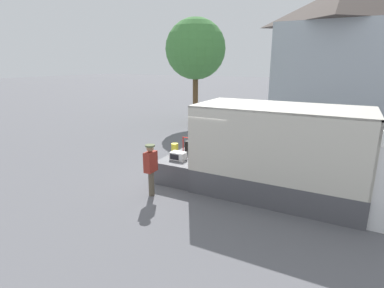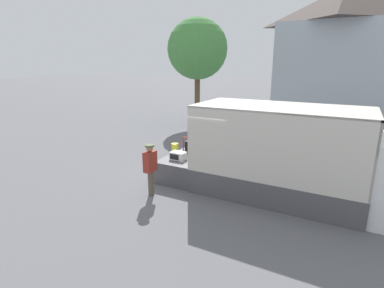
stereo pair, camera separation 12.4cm
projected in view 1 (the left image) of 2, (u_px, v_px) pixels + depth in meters
name	position (u px, v px, depth m)	size (l,w,h in m)	color
ground_plane	(204.00, 180.00, 10.76)	(160.00, 160.00, 0.00)	slate
box_truck	(332.00, 176.00, 8.68)	(6.98, 2.43, 2.82)	white
tailgate_deck	(187.00, 166.00, 10.98)	(1.40, 2.31, 0.78)	#4C4C51
microwave	(178.00, 156.00, 10.46)	(0.54, 0.36, 0.28)	white
portable_generator	(193.00, 147.00, 11.20)	(0.59, 0.51, 0.65)	black
orange_bucket	(175.00, 149.00, 11.06)	(0.26, 0.26, 0.41)	yellow
worker_person	(151.00, 165.00, 9.23)	(0.30, 0.44, 1.66)	brown
house_backdrop	(335.00, 56.00, 20.52)	(7.65, 6.70, 8.87)	#A8B2BC
street_tree	(196.00, 49.00, 19.44)	(3.92, 3.92, 6.89)	brown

